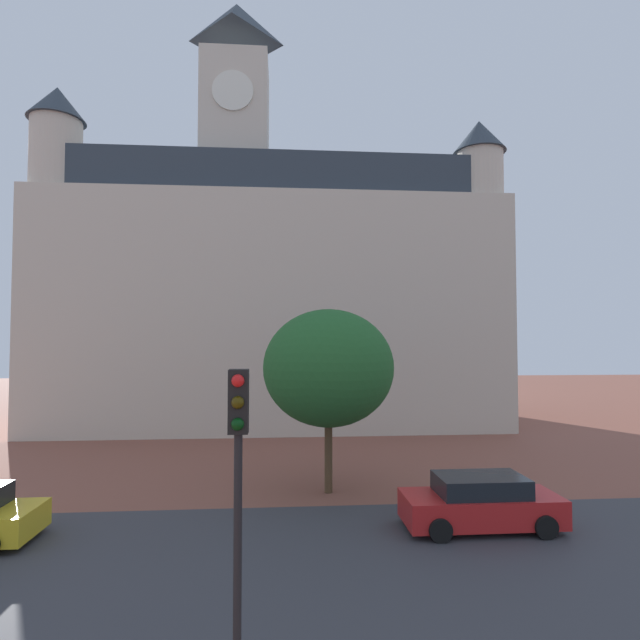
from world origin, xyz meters
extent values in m
plane|color=brown|center=(0.00, 10.00, 0.00)|extent=(120.00, 120.00, 0.00)
cube|color=#38383D|center=(0.00, 9.50, 0.00)|extent=(120.00, 8.06, 0.00)
cube|color=beige|center=(-1.30, 30.81, 7.03)|extent=(28.25, 11.74, 14.07)
cube|color=#2D3842|center=(-1.30, 30.81, 15.27)|extent=(25.99, 10.80, 2.40)
cube|color=beige|center=(-4.04, 30.81, 12.26)|extent=(4.39, 4.39, 24.51)
pyramid|color=#2D3842|center=(-4.04, 30.81, 27.31)|extent=(4.61, 4.61, 2.80)
cylinder|color=silver|center=(-4.04, 28.56, 21.44)|extent=(2.63, 0.15, 2.63)
cylinder|color=beige|center=(-13.92, 26.44, 9.07)|extent=(2.80, 2.80, 18.15)
cone|color=#2D3842|center=(-13.92, 26.44, 19.15)|extent=(3.20, 3.20, 2.00)
cylinder|color=beige|center=(11.33, 26.44, 8.51)|extent=(2.80, 2.80, 17.01)
cone|color=#2D3842|center=(11.33, 26.44, 18.01)|extent=(3.20, 3.20, 2.00)
cylinder|color=black|center=(-8.16, 12.16, 0.32)|extent=(0.64, 0.22, 0.64)
cube|color=red|center=(4.92, 11.27, 0.58)|extent=(4.48, 1.72, 0.80)
cube|color=black|center=(4.92, 11.27, 1.24)|extent=(2.51, 1.52, 0.54)
cylinder|color=black|center=(6.40, 12.13, 0.32)|extent=(0.64, 0.22, 0.64)
cylinder|color=black|center=(6.40, 10.41, 0.32)|extent=(0.64, 0.22, 0.64)
cylinder|color=black|center=(3.44, 12.13, 0.32)|extent=(0.64, 0.22, 0.64)
cylinder|color=black|center=(3.44, 10.41, 0.32)|extent=(0.64, 0.22, 0.64)
cylinder|color=black|center=(-1.43, 4.30, 2.06)|extent=(0.12, 0.12, 4.13)
cube|color=black|center=(-1.43, 4.30, 4.58)|extent=(0.28, 0.24, 0.90)
sphere|color=red|center=(-1.43, 4.17, 4.88)|extent=(0.18, 0.18, 0.18)
sphere|color=#3C3306|center=(-1.43, 4.17, 4.58)|extent=(0.18, 0.18, 0.18)
sphere|color=#06330C|center=(-1.43, 4.17, 4.28)|extent=(0.18, 0.18, 0.18)
cylinder|color=#4C3823|center=(0.84, 14.93, 1.28)|extent=(0.28, 0.28, 2.56)
ellipsoid|color=#235B28|center=(0.84, 14.93, 4.44)|extent=(4.69, 4.69, 4.22)
camera|label=1|loc=(-0.82, -2.77, 5.45)|focal=27.68mm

